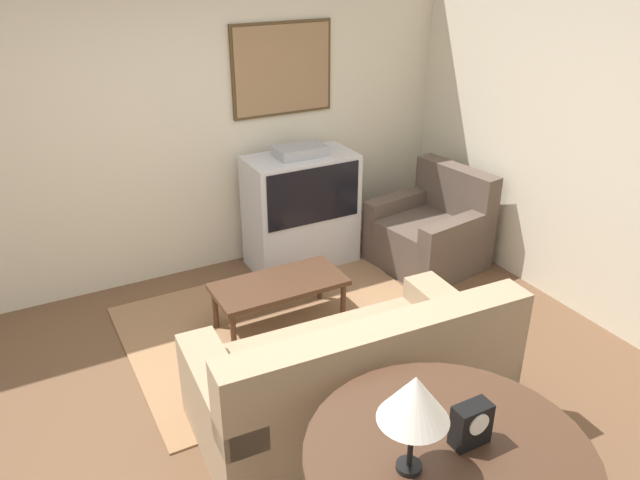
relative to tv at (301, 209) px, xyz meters
name	(u,v)px	position (x,y,z in m)	size (l,w,h in m)	color
ground_plane	(288,402)	(-0.99, -1.75, -0.55)	(12.00, 12.00, 0.00)	brown
wall_back	(177,127)	(-0.97, 0.38, 0.81)	(12.00, 0.10, 2.70)	beige
wall_right	(597,151)	(1.64, -1.75, 0.80)	(0.06, 12.00, 2.70)	beige
area_rug	(284,326)	(-0.63, -0.93, -0.54)	(2.39, 1.85, 0.01)	#99704C
tv	(301,209)	(0.00, 0.00, 0.00)	(0.99, 0.53, 1.15)	silver
couch	(353,382)	(-0.70, -2.11, -0.23)	(1.95, 1.09, 0.93)	#9E8466
armchair	(431,234)	(1.06, -0.59, -0.24)	(0.98, 1.00, 0.90)	brown
coffee_table	(279,287)	(-0.64, -0.88, -0.20)	(1.03, 0.49, 0.39)	#472D1E
console_table	(450,465)	(-0.90, -3.24, 0.19)	(1.28, 1.28, 0.80)	#472D1E
table_lamp	(414,400)	(-1.11, -3.22, 0.62)	(0.30, 0.30, 0.48)	black
mantel_clock	(471,424)	(-0.78, -3.22, 0.36)	(0.17, 0.10, 0.20)	black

